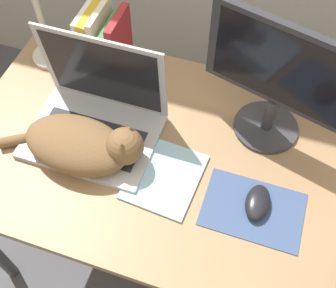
# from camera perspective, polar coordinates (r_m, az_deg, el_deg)

# --- Properties ---
(desk) EXTENTS (1.30, 0.76, 0.73)m
(desk) POSITION_cam_1_polar(r_m,az_deg,el_deg) (1.30, 0.99, -3.12)
(desk) COLOR #93704C
(desk) RESTS_ON ground_plane
(laptop) EXTENTS (0.38, 0.28, 0.30)m
(laptop) POSITION_cam_1_polar(r_m,az_deg,el_deg) (1.26, -9.76, 3.59)
(laptop) COLOR #B7B7BC
(laptop) RESTS_ON desk
(cat) EXTENTS (0.44, 0.20, 0.14)m
(cat) POSITION_cam_1_polar(r_m,az_deg,el_deg) (1.21, -11.39, -0.09)
(cat) COLOR brown
(cat) RESTS_ON desk
(external_monitor) EXTENTS (0.43, 0.20, 0.39)m
(external_monitor) POSITION_cam_1_polar(r_m,az_deg,el_deg) (1.16, 15.06, 8.40)
(external_monitor) COLOR #333338
(external_monitor) RESTS_ON desk
(mousepad) EXTENTS (0.27, 0.18, 0.00)m
(mousepad) POSITION_cam_1_polar(r_m,az_deg,el_deg) (1.17, 11.44, -8.67)
(mousepad) COLOR #384C75
(mousepad) RESTS_ON desk
(computer_mouse) EXTENTS (0.07, 0.11, 0.03)m
(computer_mouse) POSITION_cam_1_polar(r_m,az_deg,el_deg) (1.16, 12.05, -7.74)
(computer_mouse) COLOR black
(computer_mouse) RESTS_ON mousepad
(book_row) EXTENTS (0.14, 0.16, 0.22)m
(book_row) POSITION_cam_1_polar(r_m,az_deg,el_deg) (1.41, -8.72, 13.62)
(book_row) COLOR white
(book_row) RESTS_ON desk
(notepad) EXTENTS (0.21, 0.24, 0.01)m
(notepad) POSITION_cam_1_polar(r_m,az_deg,el_deg) (1.19, -0.47, -4.46)
(notepad) COLOR #99C6E0
(notepad) RESTS_ON desk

